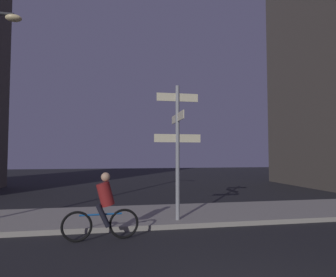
# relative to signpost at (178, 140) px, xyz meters

# --- Properties ---
(sidewalk_kerb) EXTENTS (40.00, 3.16, 0.14)m
(sidewalk_kerb) POSITION_rel_signpost_xyz_m (0.01, 1.05, -2.39)
(sidewalk_kerb) COLOR gray
(sidewalk_kerb) RESTS_ON ground_plane
(signpost) EXTENTS (1.40, 1.55, 3.96)m
(signpost) POSITION_rel_signpost_xyz_m (0.00, 0.00, 0.00)
(signpost) COLOR gray
(signpost) RESTS_ON sidewalk_kerb
(cyclist) EXTENTS (1.82, 0.36, 1.61)m
(cyclist) POSITION_rel_signpost_xyz_m (-2.09, -1.17, -1.72)
(cyclist) COLOR black
(cyclist) RESTS_ON ground_plane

